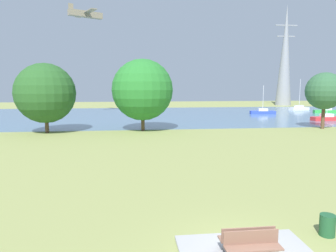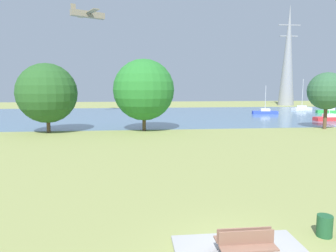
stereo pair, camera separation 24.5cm
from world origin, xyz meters
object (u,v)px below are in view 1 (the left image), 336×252
object	(u,v)px
bench_facing_water	(246,240)
sailboat_blue	(263,112)
tree_east_far	(325,91)
light_aircraft	(85,14)
tree_east_near	(143,90)
sailboat_white	(299,108)
electricity_pylon	(285,56)
sailboat_red	(327,118)
tree_west_near	(45,93)
litter_bin	(327,225)
bench_facing_inland	(253,249)
sailboat_green	(326,111)

from	to	relation	value
bench_facing_water	sailboat_blue	xyz separation A→B (m)	(22.01, 49.54, -0.02)
tree_east_far	light_aircraft	distance (m)	42.98
tree_east_near	bench_facing_water	bearing A→B (deg)	-85.43
bench_facing_water	light_aircraft	world-z (taller)	light_aircraft
sailboat_white	electricity_pylon	size ratio (longest dim) A/B	0.25
sailboat_red	tree_east_near	xyz separation A→B (m)	(-29.67, -7.93, 4.58)
tree_west_near	tree_east_far	world-z (taller)	tree_west_near
litter_bin	tree_east_far	distance (m)	32.75
bench_facing_water	sailboat_red	bearing A→B (deg)	53.63
sailboat_red	tree_west_near	xyz separation A→B (m)	(-41.03, -8.41, 4.21)
bench_facing_inland	sailboat_blue	distance (m)	54.70
light_aircraft	tree_east_far	bearing A→B (deg)	-36.04
sailboat_blue	light_aircraft	world-z (taller)	light_aircraft
bench_facing_water	tree_west_near	bearing A→B (deg)	115.51
bench_facing_inland	tree_east_near	world-z (taller)	tree_east_near
sailboat_green	tree_east_near	size ratio (longest dim) A/B	0.68
tree_west_near	tree_east_near	size ratio (longest dim) A/B	0.93
bench_facing_inland	litter_bin	bearing A→B (deg)	22.36
sailboat_red	light_aircraft	xyz separation A→B (m)	(-39.32, 15.03, 18.32)
sailboat_blue	sailboat_red	size ratio (longest dim) A/B	0.81
bench_facing_water	sailboat_blue	size ratio (longest dim) A/B	0.32
bench_facing_inland	sailboat_green	distance (m)	62.21
sailboat_red	electricity_pylon	world-z (taller)	electricity_pylon
bench_facing_water	sailboat_white	bearing A→B (deg)	59.35
bench_facing_water	tree_west_near	xyz separation A→B (m)	(-13.70, 28.72, 4.21)
sailboat_blue	tree_west_near	xyz separation A→B (m)	(-35.71, -20.82, 4.23)
sailboat_green	litter_bin	bearing A→B (deg)	-123.34
litter_bin	sailboat_white	size ratio (longest dim) A/B	0.11
bench_facing_inland	sailboat_blue	size ratio (longest dim) A/B	0.32
bench_facing_water	tree_east_near	distance (m)	29.64
sailboat_white	tree_west_near	xyz separation A→B (m)	(-48.12, -29.38, 4.21)
bench_facing_inland	tree_west_near	xyz separation A→B (m)	(-13.70, 29.25, 4.21)
bench_facing_water	sailboat_green	world-z (taller)	sailboat_green
sailboat_blue	tree_east_far	size ratio (longest dim) A/B	0.77
sailboat_red	sailboat_green	distance (m)	15.69
bench_facing_water	sailboat_blue	distance (m)	54.21
light_aircraft	sailboat_white	bearing A→B (deg)	7.31
tree_east_near	bench_facing_inland	bearing A→B (deg)	-85.51
electricity_pylon	sailboat_blue	bearing A→B (deg)	-123.43
sailboat_blue	light_aircraft	xyz separation A→B (m)	(-34.00, 2.61, 18.34)
sailboat_white	tree_west_near	distance (m)	56.54
sailboat_red	sailboat_white	world-z (taller)	sailboat_white
sailboat_green	sailboat_white	bearing A→B (deg)	100.80
bench_facing_inland	tree_east_near	bearing A→B (deg)	94.49
sailboat_white	tree_east_far	size ratio (longest dim) A/B	0.98
bench_facing_water	sailboat_red	distance (m)	46.10
tree_west_near	bench_facing_inland	bearing A→B (deg)	-64.90
litter_bin	tree_east_near	distance (m)	29.27
litter_bin	sailboat_red	bearing A→B (deg)	56.61
sailboat_blue	tree_east_near	xyz separation A→B (m)	(-24.34, -20.34, 4.59)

